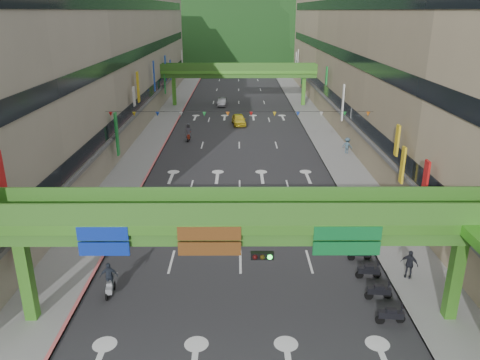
{
  "coord_description": "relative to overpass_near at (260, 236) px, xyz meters",
  "views": [
    {
      "loc": [
        -0.14,
        -14.8,
        15.43
      ],
      "look_at": [
        0.0,
        18.0,
        3.5
      ],
      "focal_mm": 35.0,
      "sensor_mm": 36.0,
      "label": 1
    }
  ],
  "objects": [
    {
      "name": "scooter_rider_near",
      "position": [
        -0.68,
        14.36,
        -4.23
      ],
      "size": [
        0.67,
        1.6,
        2.08
      ],
      "color": "black",
      "rests_on": "ground"
    },
    {
      "name": "road_slab",
      "position": [
        -0.93,
        44.62,
        -5.2
      ],
      "size": [
        18.0,
        140.0,
        0.02
      ],
      "primitive_type": "cube",
      "color": "#28282B",
      "rests_on": "ground"
    },
    {
      "name": "scooter_rider_mid",
      "position": [
        -0.73,
        13.58,
        -4.1
      ],
      "size": [
        0.91,
        1.6,
        2.14
      ],
      "color": "black",
      "rests_on": "ground"
    },
    {
      "name": "scooter_rider_left",
      "position": [
        -8.43,
        2.93,
        -4.18
      ],
      "size": [
        1.05,
        1.6,
        2.06
      ],
      "color": "gray",
      "rests_on": "ground"
    },
    {
      "name": "overpass_near",
      "position": [
        0.0,
        0.0,
        0.0
      ],
      "size": [
        28.0,
        12.27,
        7.1
      ],
      "color": "#4C9E2D",
      "rests_on": "ground"
    },
    {
      "name": "car_yellow",
      "position": [
        -0.96,
        45.31,
        -4.44
      ],
      "size": [
        2.24,
        4.64,
        1.53
      ],
      "primitive_type": "imported",
      "rotation": [
        0.0,
        0.0,
        0.1
      ],
      "color": "yellow",
      "rests_on": "ground"
    },
    {
      "name": "pedestrian_dark",
      "position": [
        9.25,
        4.53,
        -4.32
      ],
      "size": [
        1.11,
        0.94,
        1.77
      ],
      "primitive_type": "imported",
      "rotation": [
        0.0,
        0.0,
        -0.59
      ],
      "color": "black",
      "rests_on": "ground"
    },
    {
      "name": "sidewalk_left",
      "position": [
        -11.93,
        44.62,
        -5.13
      ],
      "size": [
        4.0,
        140.0,
        0.15
      ],
      "primitive_type": "cube",
      "color": "gray",
      "rests_on": "ground"
    },
    {
      "name": "scooter_rider_far",
      "position": [
        -7.29,
        36.61,
        -4.07
      ],
      "size": [
        0.98,
        1.6,
        2.22
      ],
      "color": "maroon",
      "rests_on": "ground"
    },
    {
      "name": "building_row_right",
      "position": [
        18.0,
        44.62,
        4.25
      ],
      "size": [
        12.8,
        95.0,
        19.0
      ],
      "color": "gray",
      "rests_on": "ground"
    },
    {
      "name": "pedestrian_blue",
      "position": [
        11.27,
        30.71,
        -4.3
      ],
      "size": [
        1.01,
        0.91,
        1.82
      ],
      "primitive_type": "imported",
      "rotation": [
        0.0,
        0.0,
        2.58
      ],
      "color": "#395262",
      "rests_on": "ground"
    },
    {
      "name": "bunting_string",
      "position": [
        -0.93,
        24.62,
        0.75
      ],
      "size": [
        26.0,
        0.36,
        0.47
      ],
      "color": "black",
      "rests_on": "ground"
    },
    {
      "name": "pedestrian_red",
      "position": [
        10.26,
        10.52,
        -4.29
      ],
      "size": [
        0.95,
        0.77,
        1.83
      ],
      "primitive_type": "imported",
      "rotation": [
        0.0,
        0.0,
        0.09
      ],
      "color": "#AA2735",
      "rests_on": "ground"
    },
    {
      "name": "building_row_left",
      "position": [
        -19.86,
        44.62,
        4.25
      ],
      "size": [
        12.8,
        95.0,
        19.0
      ],
      "color": "#9E937F",
      "rests_on": "ground"
    },
    {
      "name": "curb_left",
      "position": [
        -10.03,
        44.62,
        -5.12
      ],
      "size": [
        0.2,
        140.0,
        0.18
      ],
      "primitive_type": "cube",
      "color": "#CC5959",
      "rests_on": "ground"
    },
    {
      "name": "hill_left",
      "position": [
        -15.93,
        154.62,
        -5.21
      ],
      "size": [
        168.0,
        140.0,
        112.0
      ],
      "primitive_type": "ellipsoid",
      "color": "#1C4419",
      "rests_on": "ground"
    },
    {
      "name": "parked_scooter_row",
      "position": [
        6.87,
        4.62,
        -4.68
      ],
      "size": [
        1.6,
        9.35,
        1.08
      ],
      "color": "black",
      "rests_on": "ground"
    },
    {
      "name": "curb_right",
      "position": [
        8.17,
        44.62,
        -5.12
      ],
      "size": [
        0.2,
        140.0,
        0.18
      ],
      "primitive_type": "cube",
      "color": "gray",
      "rests_on": "ground"
    },
    {
      "name": "sidewalk_right",
      "position": [
        10.07,
        44.62,
        -5.13
      ],
      "size": [
        4.0,
        140.0,
        0.15
      ],
      "primitive_type": "cube",
      "color": "gray",
      "rests_on": "ground"
    },
    {
      "name": "overpass_far",
      "position": [
        -0.93,
        59.62,
        0.2
      ],
      "size": [
        28.0,
        2.2,
        7.1
      ],
      "color": "#4C9E2D",
      "rests_on": "ground"
    },
    {
      "name": "car_silver",
      "position": [
        -3.8,
        59.52,
        -4.56
      ],
      "size": [
        1.53,
        3.98,
        1.29
      ],
      "primitive_type": "imported",
      "rotation": [
        0.0,
        0.0,
        -0.04
      ],
      "color": "#ABABB2",
      "rests_on": "ground"
    },
    {
      "name": "hill_right",
      "position": [
        24.07,
        174.62,
        -5.21
      ],
      "size": [
        208.0,
        176.0,
        128.0
      ],
      "primitive_type": "ellipsoid",
      "color": "#1C4419",
      "rests_on": "ground"
    }
  ]
}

